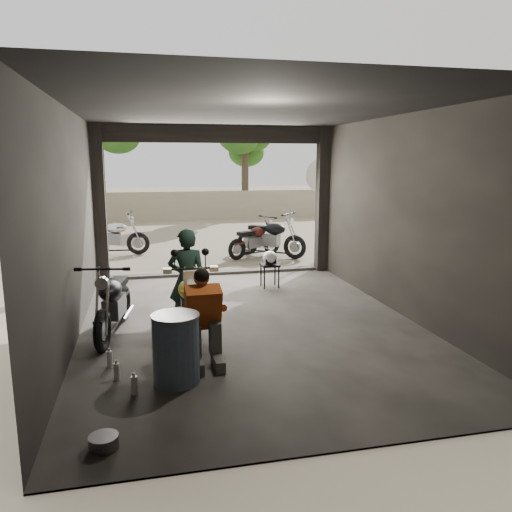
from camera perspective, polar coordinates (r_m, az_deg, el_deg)
name	(u,v)px	position (r m, az deg, el deg)	size (l,w,h in m)	color
ground	(250,325)	(7.72, -0.69, -7.90)	(80.00, 80.00, 0.00)	#7A6D56
garage	(243,238)	(7.94, -1.54, 2.13)	(7.00, 7.13, 3.20)	#2D2B28
boundary_wall	(180,206)	(21.28, -8.69, 5.71)	(18.00, 0.30, 1.20)	gray
tree_left	(98,118)	(19.76, -17.65, 14.77)	(2.20, 2.20, 5.60)	#382B1E
tree_right	(245,134)	(21.61, -1.28, 13.76)	(2.20, 2.20, 5.00)	#382B1E
main_bike	(188,297)	(7.24, -7.75, -4.68)	(0.68, 1.67, 1.11)	white
left_bike	(113,298)	(7.42, -16.03, -4.66)	(0.67, 1.63, 1.10)	black
outside_bike_a	(112,234)	(13.72, -16.16, 2.46)	(0.70, 1.70, 1.15)	black
outside_bike_b	(255,237)	(12.93, -0.11, 2.15)	(0.63, 1.53, 1.04)	#451410
outside_bike_c	(271,234)	(12.96, 1.69, 2.47)	(0.71, 1.74, 1.17)	black
rider	(187,280)	(7.38, -7.86, -2.73)	(0.56, 0.37, 1.53)	black
mechanic	(205,320)	(6.15, -5.89, -7.34)	(0.58, 0.79, 1.14)	#B84E18
stool	(270,268)	(9.81, 1.59, -1.34)	(0.35, 0.35, 0.48)	black
helmet	(270,257)	(9.76, 1.59, -0.17)	(0.28, 0.29, 0.26)	white
oil_drum	(176,350)	(5.74, -9.11, -10.56)	(0.52, 0.52, 0.81)	#3D5168
sign_post	(322,192)	(12.37, 7.56, 7.30)	(0.85, 0.08, 2.54)	black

